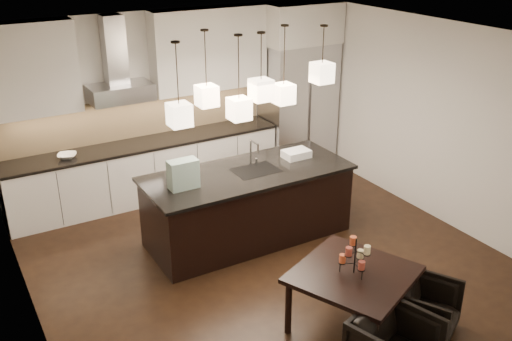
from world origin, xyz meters
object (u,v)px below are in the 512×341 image
island_body (248,206)px  armchair_right (426,309)px  refrigerator (298,106)px  dining_table (352,299)px

island_body → armchair_right: size_ratio=4.18×
refrigerator → dining_table: 4.53m
armchair_right → island_body: bearing=74.4°
dining_table → armchair_right: 0.77m
refrigerator → armchair_right: 4.73m
refrigerator → island_body: bearing=-138.0°
refrigerator → armchair_right: bearing=-107.3°
refrigerator → island_body: size_ratio=0.81×
refrigerator → armchair_right: size_ratio=3.38×
island_body → armchair_right: (0.62, -2.65, -0.18)m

